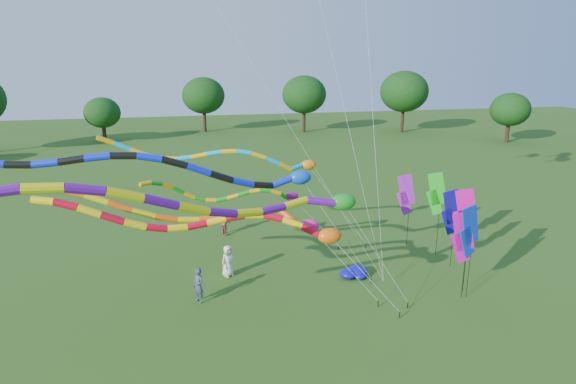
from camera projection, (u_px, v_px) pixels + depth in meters
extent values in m
plane|color=#265015|center=(366.00, 337.00, 19.46)|extent=(160.00, 160.00, 0.00)
cylinder|color=#382314|center=(510.00, 131.00, 66.87)|extent=(0.50, 0.50, 2.22)
ellipsoid|color=#113C10|center=(512.00, 110.00, 66.09)|extent=(4.68, 4.68, 3.98)
cylinder|color=#382314|center=(401.00, 129.00, 68.70)|extent=(0.50, 0.50, 2.24)
ellipsoid|color=#113C10|center=(403.00, 108.00, 67.92)|extent=(4.73, 4.73, 4.02)
cylinder|color=#382314|center=(304.00, 123.00, 72.94)|extent=(0.50, 0.50, 2.66)
ellipsoid|color=#113C10|center=(304.00, 100.00, 72.00)|extent=(5.63, 5.63, 4.78)
cylinder|color=#382314|center=(207.00, 127.00, 70.06)|extent=(0.50, 0.50, 2.33)
ellipsoid|color=#113C10|center=(207.00, 106.00, 69.24)|extent=(4.92, 4.92, 4.18)
cylinder|color=#382314|center=(103.00, 133.00, 64.46)|extent=(0.50, 0.50, 2.33)
ellipsoid|color=#113C10|center=(101.00, 110.00, 63.64)|extent=(4.91, 4.91, 4.18)
cylinder|color=black|center=(400.00, 315.00, 20.83)|extent=(0.05, 0.05, 0.30)
cylinder|color=silver|center=(366.00, 275.00, 20.12)|extent=(0.02, 0.02, 4.86)
ellipsoid|color=orange|center=(330.00, 236.00, 19.43)|extent=(1.01, 0.65, 0.65)
cylinder|color=red|center=(311.00, 231.00, 19.39)|extent=(0.29, 0.29, 0.87)
cylinder|color=yellow|center=(292.00, 223.00, 19.38)|extent=(0.29, 0.29, 0.83)
cylinder|color=red|center=(273.00, 217.00, 19.37)|extent=(0.29, 0.29, 0.78)
cylinder|color=yellow|center=(254.00, 215.00, 19.34)|extent=(0.29, 0.29, 0.76)
cylinder|color=red|center=(235.00, 217.00, 19.29)|extent=(0.29, 0.29, 0.76)
cylinder|color=yellow|center=(217.00, 221.00, 19.19)|extent=(0.29, 0.29, 0.77)
cylinder|color=red|center=(197.00, 225.00, 19.03)|extent=(0.29, 0.29, 0.77)
cylinder|color=yellow|center=(177.00, 228.00, 18.80)|extent=(0.29, 0.29, 0.78)
cylinder|color=red|center=(157.00, 228.00, 18.50)|extent=(0.29, 0.29, 0.80)
cylinder|color=yellow|center=(135.00, 224.00, 18.16)|extent=(0.29, 0.29, 0.84)
cylinder|color=red|center=(112.00, 218.00, 17.81)|extent=(0.29, 0.29, 0.86)
cylinder|color=yellow|center=(89.00, 211.00, 17.50)|extent=(0.29, 0.29, 0.84)
cylinder|color=red|center=(66.00, 205.00, 17.26)|extent=(0.29, 0.29, 0.80)
cylinder|color=yellow|center=(43.00, 201.00, 17.11)|extent=(0.29, 0.29, 0.76)
cylinder|color=black|center=(378.00, 304.00, 21.78)|extent=(0.05, 0.05, 0.30)
cylinder|color=silver|center=(345.00, 265.00, 21.13)|extent=(0.02, 0.02, 4.88)
ellipsoid|color=#FC1C7D|center=(309.00, 226.00, 20.52)|extent=(0.91, 0.58, 0.58)
cylinder|color=#FE570D|center=(290.00, 218.00, 20.63)|extent=(0.26, 0.26, 1.16)
cylinder|color=yellow|center=(270.00, 210.00, 20.76)|extent=(0.26, 0.26, 0.86)
cylinder|color=#FE570D|center=(250.00, 212.00, 20.70)|extent=(0.26, 0.26, 0.87)
cylinder|color=yellow|center=(230.00, 215.00, 20.59)|extent=(0.26, 0.26, 0.88)
cylinder|color=#FE570D|center=(209.00, 218.00, 20.42)|extent=(0.26, 0.26, 0.88)
cylinder|color=yellow|center=(188.00, 220.00, 20.18)|extent=(0.26, 0.26, 0.89)
cylinder|color=#FE570D|center=(166.00, 218.00, 19.89)|extent=(0.26, 0.26, 0.92)
cylinder|color=yellow|center=(144.00, 213.00, 19.57)|extent=(0.26, 0.26, 0.95)
cylinder|color=#FE570D|center=(120.00, 206.00, 19.26)|extent=(0.26, 0.26, 0.96)
cylinder|color=yellow|center=(96.00, 199.00, 19.00)|extent=(0.26, 0.26, 0.94)
cylinder|color=#FE570D|center=(72.00, 192.00, 18.82)|extent=(0.26, 0.26, 0.90)
cylinder|color=yellow|center=(49.00, 189.00, 18.74)|extent=(0.26, 0.26, 0.87)
cylinder|color=#FE570D|center=(27.00, 188.00, 18.76)|extent=(0.26, 0.26, 0.87)
cylinder|color=yellow|center=(7.00, 190.00, 18.86)|extent=(0.26, 0.26, 0.89)
cylinder|color=black|center=(408.00, 305.00, 21.65)|extent=(0.05, 0.05, 0.30)
cylinder|color=silver|center=(378.00, 256.00, 20.03)|extent=(0.02, 0.02, 6.48)
ellipsoid|color=#1A8E19|center=(343.00, 202.00, 18.44)|extent=(1.02, 0.65, 0.65)
cylinder|color=#5B0D8F|center=(321.00, 202.00, 18.20)|extent=(0.30, 0.30, 1.14)
cylinder|color=#D6CF0B|center=(295.00, 203.00, 17.84)|extent=(0.30, 0.30, 1.04)
cylinder|color=#5B0D8F|center=(273.00, 209.00, 17.23)|extent=(0.30, 0.30, 1.05)
cylinder|color=#D6CF0B|center=(249.00, 213.00, 16.57)|extent=(0.30, 0.30, 1.06)
cylinder|color=#5B0D8F|center=(222.00, 213.00, 15.87)|extent=(0.30, 0.30, 1.09)
cylinder|color=#D6CF0B|center=(193.00, 209.00, 15.15)|extent=(0.30, 0.30, 1.12)
cylinder|color=#5B0D8F|center=(161.00, 202.00, 14.44)|extent=(0.30, 0.30, 1.12)
cylinder|color=#D6CF0B|center=(125.00, 195.00, 13.79)|extent=(0.30, 0.30, 1.09)
cylinder|color=#5B0D8F|center=(85.00, 189.00, 13.22)|extent=(0.30, 0.30, 1.06)
cylinder|color=#D6CF0B|center=(43.00, 188.00, 12.75)|extent=(0.30, 0.30, 1.04)
cylinder|color=black|center=(371.00, 281.00, 24.01)|extent=(0.05, 0.05, 0.30)
cylinder|color=silver|center=(338.00, 231.00, 22.64)|extent=(0.02, 0.02, 6.70)
ellipsoid|color=blue|center=(300.00, 177.00, 21.30)|extent=(1.00, 0.64, 0.64)
cylinder|color=#0E22E1|center=(283.00, 182.00, 21.11)|extent=(0.29, 0.29, 0.97)
cylinder|color=black|center=(263.00, 185.00, 20.77)|extent=(0.29, 0.29, 0.96)
cylinder|color=#0E22E1|center=(243.00, 182.00, 20.24)|extent=(0.29, 0.29, 0.99)
cylinder|color=black|center=(221.00, 177.00, 19.72)|extent=(0.29, 0.29, 1.02)
cylinder|color=#0E22E1|center=(199.00, 170.00, 19.23)|extent=(0.29, 0.29, 1.01)
cylinder|color=black|center=(174.00, 162.00, 18.80)|extent=(0.29, 0.29, 0.98)
cylinder|color=#0E22E1|center=(149.00, 157.00, 18.47)|extent=(0.29, 0.29, 0.95)
cylinder|color=black|center=(124.00, 156.00, 18.24)|extent=(0.29, 0.29, 0.94)
cylinder|color=#0E22E1|center=(98.00, 157.00, 18.09)|extent=(0.29, 0.29, 0.95)
cylinder|color=black|center=(72.00, 160.00, 17.99)|extent=(0.29, 0.29, 0.96)
cylinder|color=#0E22E1|center=(45.00, 163.00, 17.90)|extent=(0.29, 0.29, 0.95)
cylinder|color=black|center=(18.00, 165.00, 17.78)|extent=(0.29, 0.29, 0.94)
cylinder|color=black|center=(366.00, 246.00, 28.47)|extent=(0.05, 0.05, 0.30)
cylinder|color=silver|center=(338.00, 206.00, 27.26)|extent=(0.02, 0.02, 6.20)
ellipsoid|color=orange|center=(308.00, 165.00, 26.09)|extent=(0.85, 0.55, 0.55)
cylinder|color=#0DADE2|center=(297.00, 167.00, 25.72)|extent=(0.25, 0.25, 0.84)
cylinder|color=#F1AF0C|center=(285.00, 166.00, 25.25)|extent=(0.25, 0.25, 0.83)
cylinder|color=#0DADE2|center=(272.00, 161.00, 24.88)|extent=(0.25, 0.25, 0.82)
cylinder|color=#F1AF0C|center=(258.00, 155.00, 24.59)|extent=(0.25, 0.25, 0.78)
cylinder|color=#0DADE2|center=(244.00, 152.00, 24.39)|extent=(0.25, 0.25, 0.75)
cylinder|color=#F1AF0C|center=(229.00, 152.00, 24.29)|extent=(0.25, 0.25, 0.75)
cylinder|color=#0DADE2|center=(214.00, 153.00, 24.26)|extent=(0.25, 0.25, 0.77)
cylinder|color=#F1AF0C|center=(199.00, 156.00, 24.27)|extent=(0.25, 0.25, 0.77)
cylinder|color=#0DADE2|center=(184.00, 158.00, 24.27)|extent=(0.25, 0.25, 0.76)
cylinder|color=#F1AF0C|center=(169.00, 159.00, 24.23)|extent=(0.25, 0.25, 0.75)
cylinder|color=#0DADE2|center=(154.00, 157.00, 24.11)|extent=(0.25, 0.25, 0.76)
cylinder|color=#F1AF0C|center=(138.00, 152.00, 23.89)|extent=(0.25, 0.25, 0.80)
cylinder|color=#0DADE2|center=(122.00, 146.00, 23.59)|extent=(0.25, 0.25, 0.82)
cylinder|color=#F1AF0C|center=(105.00, 140.00, 23.22)|extent=(0.25, 0.25, 0.81)
cylinder|color=black|center=(339.00, 247.00, 28.25)|extent=(0.05, 0.05, 0.30)
cylinder|color=silver|center=(316.00, 222.00, 27.15)|extent=(0.02, 0.02, 4.54)
ellipsoid|color=#830B5E|center=(292.00, 197.00, 26.08)|extent=(0.77, 0.50, 0.50)
cylinder|color=#159D17|center=(283.00, 196.00, 25.54)|extent=(0.22, 0.22, 0.87)
cylinder|color=#F4A60C|center=(276.00, 192.00, 25.03)|extent=(0.22, 0.22, 0.58)
cylinder|color=#159D17|center=(265.00, 190.00, 24.86)|extent=(0.22, 0.22, 0.55)
cylinder|color=#F4A60C|center=(255.00, 191.00, 24.77)|extent=(0.22, 0.22, 0.57)
cylinder|color=#159D17|center=(244.00, 194.00, 24.75)|extent=(0.22, 0.22, 0.59)
cylinder|color=#F4A60C|center=(233.00, 197.00, 24.75)|extent=(0.22, 0.22, 0.59)
cylinder|color=#159D17|center=(222.00, 199.00, 24.72)|extent=(0.22, 0.22, 0.57)
cylinder|color=#F4A60C|center=(211.00, 200.00, 24.64)|extent=(0.22, 0.22, 0.55)
cylinder|color=#159D17|center=(200.00, 199.00, 24.46)|extent=(0.22, 0.22, 0.57)
cylinder|color=#F4A60C|center=(189.00, 195.00, 24.20)|extent=(0.22, 0.22, 0.62)
cylinder|color=#159D17|center=(178.00, 190.00, 23.86)|extent=(0.22, 0.22, 0.64)
cylinder|color=#F4A60C|center=(167.00, 186.00, 23.47)|extent=(0.22, 0.22, 0.62)
cylinder|color=#159D17|center=(156.00, 183.00, 23.05)|extent=(0.22, 0.22, 0.59)
cylinder|color=#F4A60C|center=(145.00, 184.00, 22.65)|extent=(0.22, 0.22, 0.57)
cylinder|color=black|center=(383.00, 284.00, 23.72)|extent=(0.04, 0.04, 0.30)
cylinder|color=silver|center=(339.00, 88.00, 21.64)|extent=(0.01, 0.01, 19.21)
cylinder|color=black|center=(383.00, 284.00, 23.72)|extent=(0.04, 0.04, 0.30)
cylinder|color=silver|center=(251.00, 63.00, 19.35)|extent=(0.01, 0.01, 24.38)
cylinder|color=black|center=(383.00, 284.00, 23.72)|extent=(0.04, 0.04, 0.30)
cylinder|color=silver|center=(373.00, 118.00, 23.31)|extent=(0.01, 0.01, 15.97)
cylinder|color=black|center=(409.00, 213.00, 28.51)|extent=(0.02, 0.02, 4.04)
cube|color=#B61CD2|center=(407.00, 190.00, 28.13)|extent=(1.15, 0.30, 1.93)
cube|color=#B61CD2|center=(404.00, 203.00, 28.34)|extent=(1.00, 0.27, 1.51)
cylinder|color=black|center=(465.00, 259.00, 22.14)|extent=(0.02, 0.02, 3.91)
cube|color=#CF0B9B|center=(463.00, 231.00, 21.77)|extent=(1.15, 0.29, 1.93)
cube|color=#CF0B9B|center=(460.00, 248.00, 21.98)|extent=(1.00, 0.26, 1.51)
cylinder|color=black|center=(467.00, 245.00, 22.65)|extent=(0.02, 0.02, 4.79)
cube|color=#DA0C8B|center=(466.00, 208.00, 22.21)|extent=(1.09, 0.55, 1.93)
cube|color=#DA0C8B|center=(463.00, 224.00, 22.44)|extent=(0.95, 0.49, 1.51)
cylinder|color=black|center=(439.00, 217.00, 27.07)|extent=(0.02, 0.02, 4.49)
cube|color=#1BC21B|center=(437.00, 189.00, 26.66)|extent=(1.09, 0.54, 1.93)
cube|color=#1BC21B|center=(435.00, 202.00, 26.89)|extent=(0.95, 0.47, 1.51)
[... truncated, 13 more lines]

